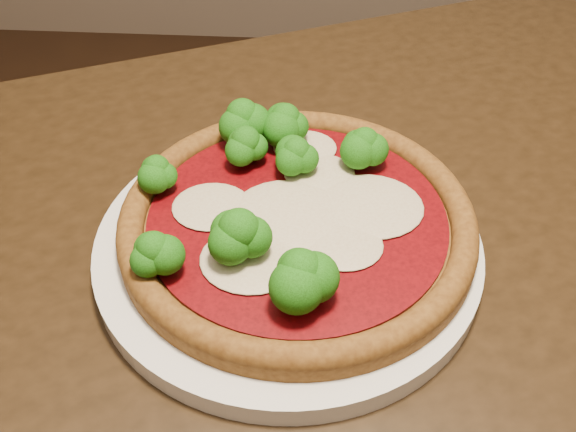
{
  "coord_description": "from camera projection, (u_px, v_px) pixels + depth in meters",
  "views": [
    {
      "loc": [
        -0.06,
        -0.11,
        1.12
      ],
      "look_at": [
        -0.08,
        0.24,
        0.79
      ],
      "focal_mm": 40.0,
      "sensor_mm": 36.0,
      "label": 1
    }
  ],
  "objects": [
    {
      "name": "dining_table",
      "position": [
        358.0,
        402.0,
        0.52
      ],
      "size": [
        1.36,
        1.23,
        0.75
      ],
      "rotation": [
        0.0,
        0.0,
        0.41
      ],
      "color": "black",
      "rests_on": "floor"
    },
    {
      "name": "plate",
      "position": [
        288.0,
        245.0,
        0.5
      ],
      "size": [
        0.3,
        0.3,
        0.02
      ],
      "primitive_type": "cylinder",
      "color": "silver",
      "rests_on": "dining_table"
    },
    {
      "name": "pizza",
      "position": [
        290.0,
        212.0,
        0.49
      ],
      "size": [
        0.27,
        0.27,
        0.06
      ],
      "rotation": [
        0.0,
        0.0,
        -0.22
      ],
      "color": "brown",
      "rests_on": "plate"
    }
  ]
}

